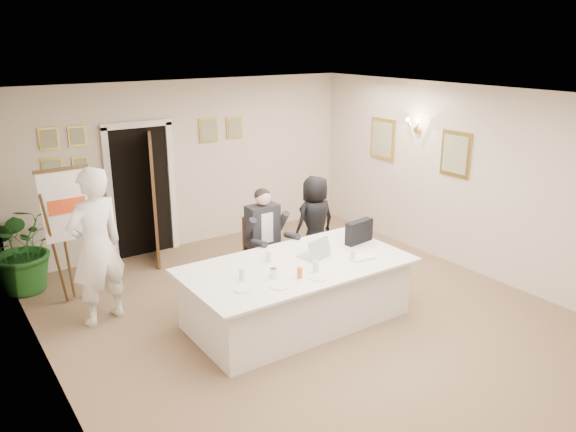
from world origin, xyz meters
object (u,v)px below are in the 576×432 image
Objects in this scene: paper_stack at (361,257)px; standing_woman at (315,222)px; laptop at (313,245)px; laptop_bag at (359,232)px; seated_man at (265,238)px; potted_palm at (24,247)px; flip_chart at (69,243)px; steel_jug at (273,273)px; oj_glass at (300,273)px; conference_table at (297,292)px; standing_man at (96,247)px.

standing_woman is at bearing 72.94° from paper_stack.
laptop_bag is at bearing -9.46° from laptop.
seated_man reaches higher than potted_palm.
potted_palm is 4.68m from laptop_bag.
flip_chart reaches higher than steel_jug.
paper_stack is 2.75× the size of steel_jug.
laptop_bag is 1.45m from oj_glass.
seated_man is 13.28× the size of steel_jug.
flip_chart is at bearing 127.85° from oj_glass.
steel_jug is at bearing 40.18° from standing_woman.
oj_glass is 0.31m from steel_jug.
standing_woman reaches higher than steel_jug.
laptop_bag is (0.90, -0.98, 0.20)m from seated_man.
conference_table is 1.20m from seated_man.
oj_glass is at bearing 47.83° from standing_woman.
flip_chart reaches higher than standing_woman.
standing_woman is (3.46, -0.81, -0.13)m from flip_chart.
standing_woman is (3.32, -0.03, -0.28)m from standing_man.
flip_chart is 16.67× the size of steel_jug.
conference_table is 1.54× the size of flip_chart.
standing_woman is at bearing -21.75° from potted_palm.
flip_chart is 3.56m from standing_woman.
seated_man is 1.07m from standing_woman.
standing_woman reaches higher than oj_glass.
standing_man reaches higher than laptop_bag.
oj_glass reaches higher than steel_jug.
seated_man is 1.04m from laptop.
laptop is at bearing 19.94° from steel_jug.
flip_chart is 3.19m from oj_glass.
laptop_bag is (-0.15, -1.19, 0.21)m from standing_woman.
oj_glass is at bearing -176.57° from paper_stack.
oj_glass is (1.96, -2.52, -0.01)m from flip_chart.
seated_man is 0.80× the size of flip_chart.
paper_stack is 1.25m from steel_jug.
standing_woman is 11.11× the size of oj_glass.
standing_woman is 1.72m from paper_stack.
flip_chart is at bearing 140.22° from paper_stack.
conference_table is 3.09m from flip_chart.
conference_table is 1.41× the size of standing_man.
conference_table is 2.18× the size of potted_palm.
potted_palm is 3.42× the size of laptop.
potted_palm is (-3.92, 1.56, -0.07)m from standing_woman.
standing_woman is at bearing 74.01° from laptop_bag.
paper_stack is at bearing -21.80° from conference_table.
laptop_bag is (3.31, -2.00, 0.08)m from flip_chart.
standing_man is (0.14, -0.78, 0.15)m from flip_chart.
flip_chart is at bearing 139.97° from laptop_bag.
oj_glass is at bearing -53.54° from potted_palm.
potted_palm is 4.08m from laptop.
potted_palm is (-0.60, 1.53, -0.35)m from standing_man.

